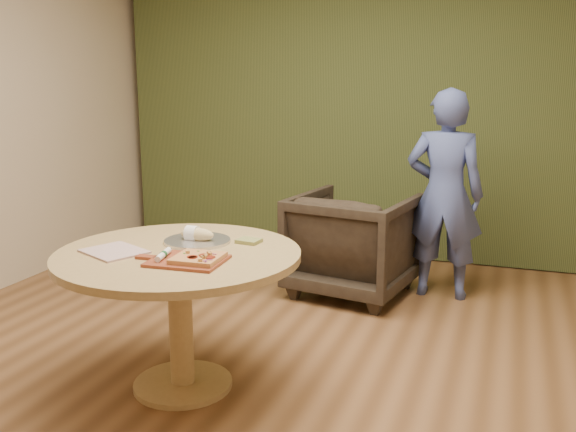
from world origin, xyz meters
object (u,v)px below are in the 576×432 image
Objects in this scene: armchair at (353,239)px; person_standing at (444,195)px; pizza_paddle at (185,261)px; flatbread_pizza at (198,258)px; bread_roll at (196,234)px; serving_tray at (197,241)px; pedestal_table at (179,278)px; cutlery_roll at (163,255)px.

armchair is 0.55× the size of person_standing.
pizza_paddle is at bearing 89.25° from armchair.
bread_roll reaches higher than flatbread_pizza.
armchair is at bearing 76.27° from pizza_paddle.
person_standing reaches higher than bread_roll.
serving_tray is at bearing 105.44° from pizza_paddle.
serving_tray is (-0.12, 0.36, -0.00)m from pizza_paddle.
serving_tray is 2.07m from person_standing.
pedestal_table is at bearing 59.82° from person_standing.
flatbread_pizza reaches higher than serving_tray.
pedestal_table is 0.24m from cutlery_roll.
cutlery_roll is at bearing -178.28° from pizza_paddle.
person_standing is at bearing 66.28° from flatbread_pizza.
cutlery_roll is 2.39m from person_standing.
bread_roll is at bearing 82.57° from armchair.
cutlery_roll is (0.01, -0.17, 0.17)m from pedestal_table.
cutlery_roll is 0.23× the size of armchair.
flatbread_pizza is at bearing 0.73° from pizza_paddle.
person_standing is at bearing -154.95° from armchair.
pedestal_table is 0.25m from serving_tray.
person_standing is (1.11, 1.75, 0.01)m from serving_tray.
armchair is (0.49, 1.58, -0.37)m from bread_roll.
bread_roll is (-0.20, 0.35, 0.02)m from flatbread_pizza.
pizza_paddle is 0.07m from flatbread_pizza.
bread_roll is 2.08m from person_standing.
serving_tray is 1.84× the size of bread_roll.
cutlery_roll is at bearing 62.12° from person_standing.
armchair is (0.36, 1.93, -0.33)m from pizza_paddle.
armchair reaches higher than pedestal_table.
serving_tray is (0.01, 0.20, 0.15)m from pedestal_table.
person_standing is (0.92, 2.10, -0.01)m from flatbread_pizza.
flatbread_pizza is 0.65× the size of serving_tray.
person_standing reaches higher than pizza_paddle.
cutlery_roll is at bearing 86.09° from armchair.
serving_tray is at bearing 0.00° from bread_roll.
flatbread_pizza reaches higher than pizza_paddle.
armchair reaches higher than bread_roll.
pizza_paddle is at bearing -71.27° from serving_tray.
pedestal_table is 2.77× the size of pizza_paddle.
pedestal_table is at bearing 82.88° from cutlery_roll.
bread_roll is 0.23× the size of armchair.
cutlery_roll is at bearing -88.94° from serving_tray.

